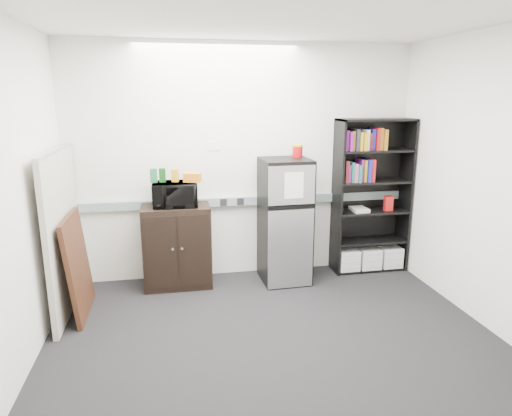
{
  "coord_description": "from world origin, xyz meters",
  "views": [
    {
      "loc": [
        -0.84,
        -3.45,
        2.11
      ],
      "look_at": [
        -0.01,
        0.9,
        1.01
      ],
      "focal_mm": 32.0,
      "sensor_mm": 36.0,
      "label": 1
    }
  ],
  "objects_px": {
    "cubicle_partition": "(63,232)",
    "cabinet": "(177,246)",
    "bookshelf": "(371,197)",
    "microwave": "(175,194)",
    "refrigerator": "(285,221)"
  },
  "relations": [
    {
      "from": "cubicle_partition",
      "to": "cabinet",
      "type": "bearing_deg",
      "value": 21.04
    },
    {
      "from": "bookshelf",
      "to": "microwave",
      "type": "bearing_deg",
      "value": -178.03
    },
    {
      "from": "cubicle_partition",
      "to": "cabinet",
      "type": "distance_m",
      "value": 1.22
    },
    {
      "from": "bookshelf",
      "to": "cabinet",
      "type": "relative_size",
      "value": 1.99
    },
    {
      "from": "cabinet",
      "to": "cubicle_partition",
      "type": "bearing_deg",
      "value": -158.96
    },
    {
      "from": "refrigerator",
      "to": "cubicle_partition",
      "type": "bearing_deg",
      "value": -173.68
    },
    {
      "from": "cubicle_partition",
      "to": "microwave",
      "type": "height_order",
      "value": "cubicle_partition"
    },
    {
      "from": "refrigerator",
      "to": "bookshelf",
      "type": "bearing_deg",
      "value": 5.41
    },
    {
      "from": "bookshelf",
      "to": "refrigerator",
      "type": "bearing_deg",
      "value": -172.56
    },
    {
      "from": "bookshelf",
      "to": "microwave",
      "type": "distance_m",
      "value": 2.34
    },
    {
      "from": "bookshelf",
      "to": "cubicle_partition",
      "type": "distance_m",
      "value": 3.46
    },
    {
      "from": "cabinet",
      "to": "refrigerator",
      "type": "relative_size",
      "value": 0.65
    },
    {
      "from": "cubicle_partition",
      "to": "refrigerator",
      "type": "height_order",
      "value": "cubicle_partition"
    },
    {
      "from": "bookshelf",
      "to": "microwave",
      "type": "height_order",
      "value": "bookshelf"
    },
    {
      "from": "cabinet",
      "to": "bookshelf",
      "type": "bearing_deg",
      "value": 1.58
    }
  ]
}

